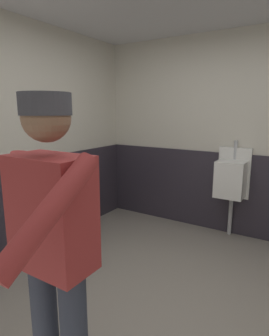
# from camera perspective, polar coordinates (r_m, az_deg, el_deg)

# --- Properties ---
(ground_plane) EXTENTS (4.26, 4.41, 0.04)m
(ground_plane) POSITION_cam_1_polar(r_m,az_deg,el_deg) (2.57, 6.28, -27.87)
(ground_plane) COLOR gray
(wall_back) EXTENTS (4.26, 0.12, 2.57)m
(wall_back) POSITION_cam_1_polar(r_m,az_deg,el_deg) (3.87, 19.60, 6.10)
(wall_back) COLOR beige
(wall_back) RESTS_ON ground_plane
(wall_left) EXTENTS (0.12, 4.41, 2.57)m
(wall_left) POSITION_cam_1_polar(r_m,az_deg,el_deg) (3.29, -24.43, 4.88)
(wall_left) COLOR beige
(wall_left) RESTS_ON ground_plane
(wainscot_band_back) EXTENTS (3.66, 0.03, 1.07)m
(wainscot_band_back) POSITION_cam_1_polar(r_m,az_deg,el_deg) (3.93, 18.62, -4.92)
(wainscot_band_back) COLOR #2D2833
(wainscot_band_back) RESTS_ON ground_plane
(wainscot_band_left) EXTENTS (0.03, 3.81, 1.07)m
(wainscot_band_left) POSITION_cam_1_polar(r_m,az_deg,el_deg) (3.38, -22.65, -7.89)
(wainscot_band_left) COLOR #2D2833
(wainscot_band_left) RESTS_ON ground_plane
(urinal_solo) EXTENTS (0.40, 0.34, 1.24)m
(urinal_solo) POSITION_cam_1_polar(r_m,az_deg,el_deg) (3.73, 18.92, -1.98)
(urinal_solo) COLOR white
(urinal_solo) RESTS_ON ground_plane
(person) EXTENTS (0.63, 0.60, 1.69)m
(person) POSITION_cam_1_polar(r_m,az_deg,el_deg) (1.49, -16.27, -13.29)
(person) COLOR #2D3342
(person) RESTS_ON ground_plane
(trash_bin) EXTENTS (0.33, 0.33, 0.70)m
(trash_bin) POSITION_cam_1_polar(r_m,az_deg,el_deg) (3.43, -14.46, -10.32)
(trash_bin) COLOR #38383D
(trash_bin) RESTS_ON ground_plane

